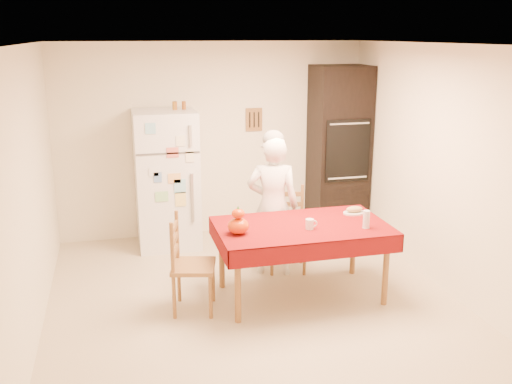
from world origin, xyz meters
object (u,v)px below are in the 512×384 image
object	(u,v)px
seated_woman	(273,206)
dining_table	(302,232)
chair_left	(187,261)
coffee_mug	(310,224)
oven_cabinet	(339,150)
bread_plate	(354,213)
wine_glass	(366,219)
refrigerator	(167,180)
pumpkin_lower	(238,226)
chair_far	(287,225)

from	to	relation	value
seated_woman	dining_table	bearing A→B (deg)	117.69
chair_left	coffee_mug	bearing A→B (deg)	-81.26
oven_cabinet	bread_plate	bearing A→B (deg)	-106.27
wine_glass	bread_plate	xyz separation A→B (m)	(0.07, 0.45, -0.08)
seated_woman	refrigerator	bearing A→B (deg)	-30.92
seated_woman	coffee_mug	bearing A→B (deg)	118.36
chair_left	wine_glass	world-z (taller)	chair_left
bread_plate	seated_woman	bearing A→B (deg)	150.61
dining_table	bread_plate	size ratio (longest dim) A/B	7.08
refrigerator	bread_plate	size ratio (longest dim) A/B	7.08
chair_left	bread_plate	size ratio (longest dim) A/B	3.96
refrigerator	wine_glass	bearing A→B (deg)	-49.82
coffee_mug	bread_plate	xyz separation A→B (m)	(0.62, 0.34, -0.04)
chair_left	refrigerator	bearing A→B (deg)	13.65
refrigerator	oven_cabinet	size ratio (longest dim) A/B	0.77
dining_table	bread_plate	world-z (taller)	bread_plate
refrigerator	pumpkin_lower	bearing A→B (deg)	-75.70
chair_far	seated_woman	xyz separation A→B (m)	(-0.19, -0.10, 0.27)
pumpkin_lower	bread_plate	world-z (taller)	pumpkin_lower
pumpkin_lower	wine_glass	bearing A→B (deg)	-6.66
bread_plate	pumpkin_lower	bearing A→B (deg)	-166.98
oven_cabinet	wine_glass	xyz separation A→B (m)	(-0.55, -2.09, -0.25)
bread_plate	dining_table	bearing A→B (deg)	-162.02
oven_cabinet	chair_far	bearing A→B (deg)	-133.43
seated_woman	bread_plate	bearing A→B (deg)	168.08
wine_glass	chair_left	bearing A→B (deg)	173.01
wine_glass	refrigerator	bearing A→B (deg)	130.18
coffee_mug	pumpkin_lower	xyz separation A→B (m)	(-0.70, 0.04, 0.03)
oven_cabinet	seated_woman	size ratio (longest dim) A/B	1.42
chair_far	seated_woman	world-z (taller)	seated_woman
chair_left	bread_plate	distance (m)	1.84
coffee_mug	wine_glass	world-z (taller)	wine_glass
dining_table	chair_far	bearing A→B (deg)	83.95
chair_left	bread_plate	bearing A→B (deg)	-68.67
pumpkin_lower	oven_cabinet	bearing A→B (deg)	47.32
oven_cabinet	dining_table	world-z (taller)	oven_cabinet
dining_table	seated_woman	size ratio (longest dim) A/B	1.09
bread_plate	coffee_mug	bearing A→B (deg)	-150.91
pumpkin_lower	coffee_mug	bearing A→B (deg)	-3.21
wine_glass	coffee_mug	bearing A→B (deg)	168.98
chair_left	seated_woman	distance (m)	1.27
oven_cabinet	wine_glass	distance (m)	2.18
chair_far	pumpkin_lower	xyz separation A→B (m)	(-0.74, -0.84, 0.33)
coffee_mug	pumpkin_lower	world-z (taller)	pumpkin_lower
refrigerator	dining_table	xyz separation A→B (m)	(1.15, -1.81, -0.16)
chair_far	dining_table	bearing A→B (deg)	-83.67
oven_cabinet	coffee_mug	size ratio (longest dim) A/B	22.00
coffee_mug	dining_table	bearing A→B (deg)	104.09
chair_left	bread_plate	xyz separation A→B (m)	(1.81, 0.24, 0.26)
refrigerator	dining_table	bearing A→B (deg)	-57.53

